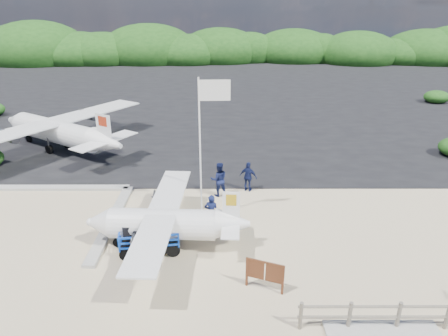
% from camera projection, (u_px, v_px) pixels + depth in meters
% --- Properties ---
extents(ground, '(160.00, 160.00, 0.00)m').
position_uv_depth(ground, '(209.00, 240.00, 16.99)').
color(ground, beige).
extents(asphalt_apron, '(90.00, 50.00, 0.04)m').
position_uv_depth(asphalt_apron, '(218.00, 92.00, 44.68)').
color(asphalt_apron, '#B2B2B2').
rests_on(asphalt_apron, ground).
extents(lagoon, '(9.00, 7.00, 0.40)m').
position_uv_depth(lagoon, '(14.00, 222.00, 18.37)').
color(lagoon, '#B2B2B2').
rests_on(lagoon, ground).
extents(vegetation_band, '(124.00, 8.00, 4.40)m').
position_uv_depth(vegetation_band, '(220.00, 62.00, 67.76)').
color(vegetation_band, '#B2B2B2').
rests_on(vegetation_band, ground).
extents(fence, '(6.40, 2.00, 1.10)m').
position_uv_depth(fence, '(396.00, 328.00, 12.39)').
color(fence, '#B2B2B2').
rests_on(fence, ground).
extents(baggage_cart, '(2.73, 1.80, 1.27)m').
position_uv_depth(baggage_cart, '(151.00, 250.00, 16.27)').
color(baggage_cart, blue).
rests_on(baggage_cart, ground).
extents(flagpole, '(1.33, 0.60, 6.55)m').
position_uv_depth(flagpole, '(202.00, 218.00, 18.69)').
color(flagpole, white).
rests_on(flagpole, ground).
extents(signboard, '(1.42, 0.66, 1.21)m').
position_uv_depth(signboard, '(264.00, 289.00, 14.06)').
color(signboard, brown).
rests_on(signboard, ground).
extents(crew_a, '(0.67, 0.48, 1.71)m').
position_uv_depth(crew_a, '(211.00, 213.00, 17.43)').
color(crew_a, '#121944').
rests_on(crew_a, ground).
extents(crew_b, '(0.99, 0.82, 1.83)m').
position_uv_depth(crew_b, '(219.00, 179.00, 20.56)').
color(crew_b, '#121944').
rests_on(crew_b, ground).
extents(crew_c, '(1.04, 0.75, 1.63)m').
position_uv_depth(crew_c, '(248.00, 177.00, 21.11)').
color(crew_c, '#121944').
rests_on(crew_c, ground).
extents(aircraft_large, '(18.99, 18.99, 4.12)m').
position_uv_depth(aircraft_large, '(355.00, 107.00, 38.65)').
color(aircraft_large, '#B2B2B2').
rests_on(aircraft_large, ground).
extents(aircraft_small, '(7.22, 7.22, 2.48)m').
position_uv_depth(aircraft_small, '(125.00, 82.00, 50.32)').
color(aircraft_small, '#B2B2B2').
rests_on(aircraft_small, ground).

